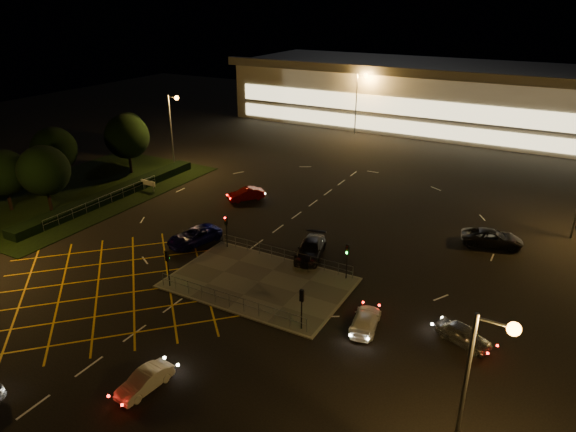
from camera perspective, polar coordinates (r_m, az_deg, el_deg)
The scene contains 24 objects.
ground at distance 44.86m, azimuth -4.04°, elevation -5.67°, with size 180.00×180.00×0.00m, color black.
pedestrian_island at distance 42.43m, azimuth -3.22°, elevation -7.38°, with size 14.00×9.00×0.12m, color #4C4944.
grass_verge at distance 66.65m, azimuth -21.80°, elevation 2.60°, with size 18.00×30.00×0.08m, color black.
hedge at distance 62.84m, azimuth -18.91°, elevation 2.27°, with size 2.00×26.00×1.00m, color black.
supermarket at distance 98.52m, azimuth 16.25°, elevation 12.79°, with size 72.00×26.50×10.50m.
streetlight_se at distance 24.09m, azimuth 20.20°, elevation -17.24°, with size 1.78×0.56×10.03m.
streetlight_nw at distance 69.67m, azimuth -12.66°, elevation 10.18°, with size 1.78×0.56×10.03m.
streetlight_far_left at distance 87.90m, azimuth 7.89°, elevation 13.14°, with size 1.78×0.56×10.03m.
signal_sw at distance 41.83m, azimuth -13.25°, elevation -4.88°, with size 0.28×0.30×3.15m.
signal_se at distance 35.71m, azimuth 1.54°, elevation -9.44°, with size 0.28×0.30×3.15m.
signal_nw at distance 47.33m, azimuth -6.89°, elevation -0.98°, with size 0.28×0.30×3.15m.
signal_ne at distance 42.03m, azimuth 6.60°, elevation -4.23°, with size 0.28×0.30×3.15m.
tree_a at distance 62.62m, azimuth -29.08°, elevation 4.20°, with size 5.04×5.04×6.86m.
tree_b at distance 68.40m, azimuth -24.56°, elevation 6.73°, with size 5.40×5.40×7.35m.
tree_c at distance 70.27m, azimuth -17.46°, elevation 8.43°, with size 5.76×5.76×7.84m.
tree_d at distance 78.73m, azimuth -17.36°, elevation 9.25°, with size 4.68×4.68×6.37m.
tree_e at distance 60.33m, azimuth -25.50°, elevation 4.57°, with size 5.40×5.40×7.35m.
car_queue_white at distance 33.13m, azimuth -15.64°, elevation -17.22°, with size 1.29×3.69×1.22m, color silver.
car_left_blue at distance 49.36m, azimuth -10.38°, elevation -2.22°, with size 2.47×5.36×1.49m, color #0C0D48.
car_far_dkgrey at distance 46.16m, azimuth 2.54°, elevation -3.68°, with size 2.16×5.31×1.54m, color black.
car_right_silver at distance 37.37m, azimuth 18.94°, elevation -12.38°, with size 1.56×3.87×1.32m, color #9DA0A3.
car_circ_red at distance 59.20m, azimuth -4.68°, elevation 2.43°, with size 1.47×4.22×1.39m, color maroon.
car_east_grey at distance 51.85m, azimuth 21.72°, elevation -2.27°, with size 2.55×5.54×1.54m, color black.
car_approach_white at distance 37.29m, azimuth 8.59°, elevation -11.39°, with size 1.73×4.26×1.24m, color silver.
Camera 1 is at (21.74, -32.74, 21.64)m, focal length 32.00 mm.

